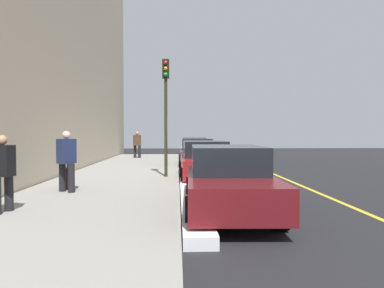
% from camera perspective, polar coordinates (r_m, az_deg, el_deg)
% --- Properties ---
extents(ground_plane, '(56.00, 56.00, 0.00)m').
position_cam_1_polar(ground_plane, '(13.58, 2.10, -5.87)').
color(ground_plane, black).
extents(sidewalk, '(28.00, 4.60, 0.15)m').
position_cam_1_polar(sidewalk, '(13.71, -11.85, -5.52)').
color(sidewalk, gray).
rests_on(sidewalk, ground).
extents(lane_stripe_centre, '(28.00, 0.14, 0.01)m').
position_cam_1_polar(lane_stripe_centre, '(14.19, 15.16, -5.59)').
color(lane_stripe_centre, gold).
rests_on(lane_stripe_centre, ground).
extents(snow_bank_curb, '(7.07, 0.56, 0.22)m').
position_cam_1_polar(snow_bank_curb, '(8.86, -0.04, -9.26)').
color(snow_bank_curb, white).
rests_on(snow_bank_curb, ground).
extents(parked_car_white, '(4.47, 1.96, 1.51)m').
position_cam_1_polar(parked_car_white, '(24.16, 0.41, -0.72)').
color(parked_car_white, black).
rests_on(parked_car_white, ground).
extents(parked_car_charcoal, '(4.69, 1.94, 1.51)m').
position_cam_1_polar(parked_car_charcoal, '(18.78, 0.81, -1.43)').
color(parked_car_charcoal, black).
rests_on(parked_car_charcoal, ground).
extents(parked_car_red, '(4.27, 1.92, 1.51)m').
position_cam_1_polar(parked_car_red, '(13.08, 2.20, -2.83)').
color(parked_car_red, black).
rests_on(parked_car_red, ground).
extents(parked_car_maroon, '(4.62, 2.01, 1.51)m').
position_cam_1_polar(parked_car_maroon, '(7.91, 5.90, -5.83)').
color(parked_car_maroon, black).
rests_on(parked_car_maroon, ground).
extents(pedestrian_black_coat, '(0.53, 0.49, 1.62)m').
position_cam_1_polar(pedestrian_black_coat, '(8.16, -29.00, -4.00)').
color(pedestrian_black_coat, black).
rests_on(pedestrian_black_coat, sidewalk).
extents(pedestrian_brown_coat, '(0.57, 0.53, 1.79)m').
position_cam_1_polar(pedestrian_brown_coat, '(23.58, -9.11, 0.04)').
color(pedestrian_brown_coat, black).
rests_on(pedestrian_brown_coat, sidewalk).
extents(pedestrian_navy_coat, '(0.55, 0.51, 1.72)m').
position_cam_1_polar(pedestrian_navy_coat, '(10.30, -20.14, -2.43)').
color(pedestrian_navy_coat, black).
rests_on(pedestrian_navy_coat, sidewalk).
extents(traffic_light_pole, '(0.35, 0.26, 4.46)m').
position_cam_1_polar(traffic_light_pole, '(13.18, -4.38, 7.65)').
color(traffic_light_pole, '#2D2D19').
rests_on(traffic_light_pole, sidewalk).
extents(rolling_suitcase, '(0.34, 0.22, 0.99)m').
position_cam_1_polar(rolling_suitcase, '(10.89, -20.04, -5.39)').
color(rolling_suitcase, '#471E19').
rests_on(rolling_suitcase, sidewalk).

